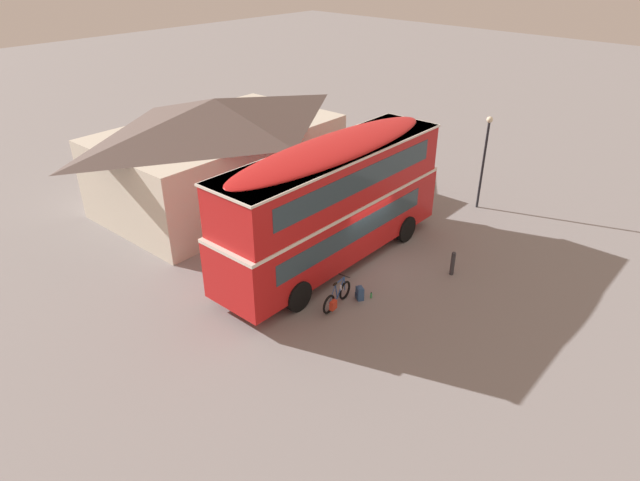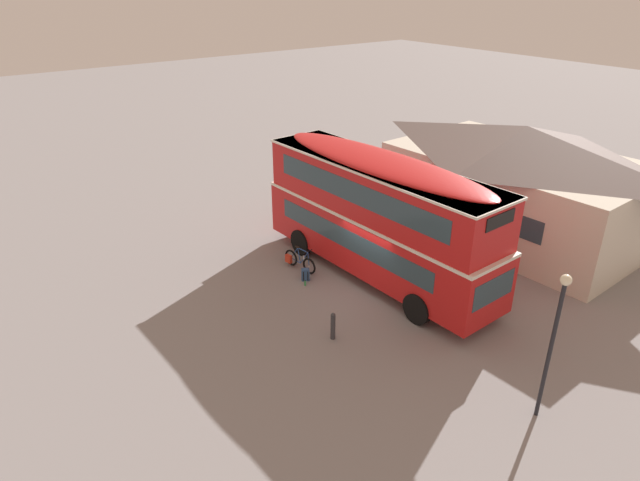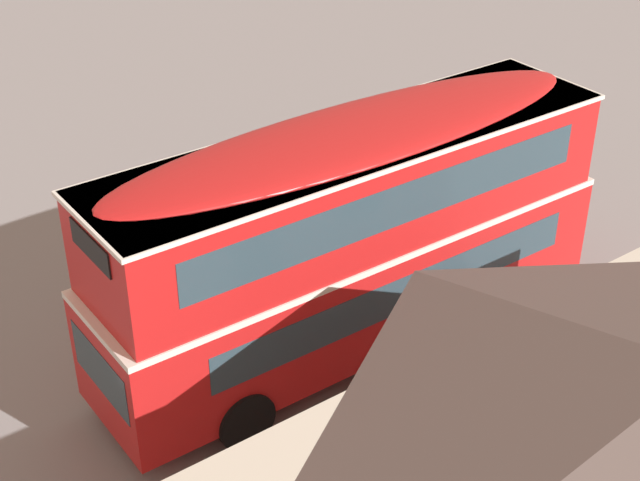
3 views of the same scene
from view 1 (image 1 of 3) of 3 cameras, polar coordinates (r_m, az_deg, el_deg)
name	(u,v)px [view 1 (image 1 of 3)]	position (r m, az deg, el deg)	size (l,w,h in m)	color
ground_plane	(360,261)	(21.74, 4.15, -2.07)	(120.00, 120.00, 0.00)	gray
double_decker_bus	(334,199)	(20.46, 1.41, 4.29)	(10.55, 2.92, 4.79)	black
touring_bicycle	(337,297)	(18.91, 1.72, -5.87)	(1.69, 0.63, 0.98)	black
backpack_on_ground	(360,293)	(19.37, 4.11, -5.36)	(0.35, 0.37, 0.52)	#2D4C7A
water_bottle_green_metal	(371,295)	(19.56, 5.28, -5.62)	(0.07, 0.07, 0.23)	green
pub_building	(219,150)	(26.27, -10.34, 9.10)	(11.28, 7.36, 4.87)	beige
street_lamp	(485,152)	(26.06, 16.58, 8.68)	(0.28, 0.28, 4.31)	black
kerb_bollard	(453,263)	(21.15, 13.48, -2.24)	(0.16, 0.16, 0.97)	#333338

